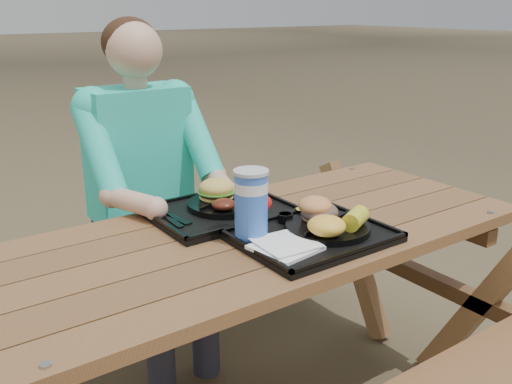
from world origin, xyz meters
TOP-DOWN VIEW (x-y plane):
  - picnic_table at (0.00, 0.00)m, footprint 1.80×1.49m
  - tray_near at (0.10, -0.16)m, footprint 0.45×0.35m
  - tray_far at (-0.02, 0.19)m, footprint 0.45×0.35m
  - plate_near at (0.15, -0.16)m, footprint 0.26×0.26m
  - plate_far at (0.01, 0.20)m, footprint 0.26×0.26m
  - napkin_stack at (-0.04, -0.20)m, footprint 0.18×0.18m
  - soda_cup at (-0.07, -0.07)m, footprint 0.10×0.10m
  - condiment_bbq at (0.09, -0.03)m, footprint 0.05×0.05m
  - condiment_mustard at (0.16, -0.02)m, footprint 0.05×0.05m
  - sandwich at (0.16, -0.12)m, footprint 0.11×0.11m
  - mac_cheese at (0.09, -0.22)m, footprint 0.11×0.11m
  - corn_cob at (0.20, -0.23)m, footprint 0.13×0.13m
  - cutlery_far at (-0.18, 0.20)m, footprint 0.04×0.15m
  - burger at (0.01, 0.24)m, footprint 0.12×0.12m
  - baked_beans at (-0.03, 0.13)m, footprint 0.08×0.08m
  - potato_salad at (0.08, 0.15)m, footprint 0.08×0.08m
  - diner at (-0.08, 0.68)m, footprint 0.48×0.84m

SIDE VIEW (x-z plane):
  - picnic_table at x=0.00m, z-range 0.00..0.75m
  - diner at x=-0.08m, z-range 0.00..1.28m
  - tray_near at x=0.10m, z-range 0.75..0.77m
  - tray_far at x=-0.02m, z-range 0.75..0.77m
  - cutlery_far at x=-0.18m, z-range 0.77..0.78m
  - napkin_stack at x=-0.04m, z-range 0.77..0.79m
  - plate_near at x=0.15m, z-range 0.77..0.79m
  - plate_far at x=0.01m, z-range 0.77..0.79m
  - condiment_mustard at x=0.16m, z-range 0.77..0.80m
  - condiment_bbq at x=0.09m, z-range 0.77..0.80m
  - baked_beans at x=-0.03m, z-range 0.79..0.83m
  - potato_salad at x=0.08m, z-range 0.79..0.84m
  - mac_cheese at x=0.09m, z-range 0.79..0.85m
  - corn_cob at x=0.20m, z-range 0.79..0.85m
  - burger at x=0.01m, z-range 0.79..0.90m
  - sandwich at x=0.16m, z-range 0.79..0.91m
  - soda_cup at x=-0.07m, z-range 0.77..0.97m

